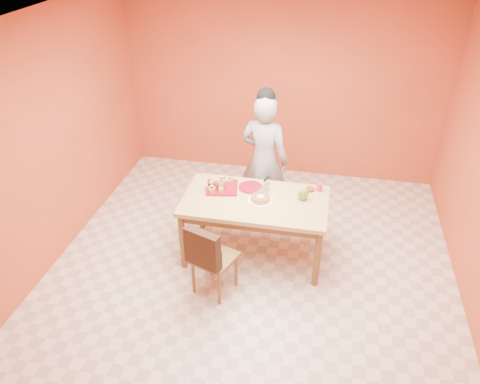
% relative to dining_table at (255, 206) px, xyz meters
% --- Properties ---
extents(floor, '(5.00, 5.00, 0.00)m').
position_rel_dining_table_xyz_m(floor, '(0.02, -0.41, -0.67)').
color(floor, silver).
rests_on(floor, ground).
extents(ceiling, '(5.00, 5.00, 0.00)m').
position_rel_dining_table_xyz_m(ceiling, '(0.02, -0.41, 2.03)').
color(ceiling, white).
rests_on(ceiling, wall_back).
extents(wall_back, '(4.50, 0.00, 4.50)m').
position_rel_dining_table_xyz_m(wall_back, '(0.02, 2.09, 0.68)').
color(wall_back, '#D34A30').
rests_on(wall_back, floor).
extents(wall_left, '(0.00, 5.00, 5.00)m').
position_rel_dining_table_xyz_m(wall_left, '(-2.23, -0.41, 0.68)').
color(wall_left, '#D34A30').
rests_on(wall_left, floor).
extents(dining_table, '(1.60, 0.90, 0.76)m').
position_rel_dining_table_xyz_m(dining_table, '(0.00, 0.00, 0.00)').
color(dining_table, tan).
rests_on(dining_table, floor).
extents(dining_chair, '(0.53, 0.59, 0.88)m').
position_rel_dining_table_xyz_m(dining_chair, '(-0.30, -0.69, -0.21)').
color(dining_chair, brown).
rests_on(dining_chair, floor).
extents(pastry_pile, '(0.31, 0.31, 0.10)m').
position_rel_dining_table_xyz_m(pastry_pile, '(-0.41, 0.16, 0.17)').
color(pastry_pile, tan).
rests_on(pastry_pile, pastry_platter).
extents(person, '(0.69, 0.53, 1.69)m').
position_rel_dining_table_xyz_m(person, '(-0.03, 0.78, 0.18)').
color(person, gray).
rests_on(person, floor).
extents(pastry_platter, '(0.41, 0.41, 0.02)m').
position_rel_dining_table_xyz_m(pastry_platter, '(-0.41, 0.16, 0.10)').
color(pastry_platter, maroon).
rests_on(pastry_platter, dining_table).
extents(red_dinner_plate, '(0.30, 0.30, 0.02)m').
position_rel_dining_table_xyz_m(red_dinner_plate, '(-0.09, 0.23, 0.10)').
color(red_dinner_plate, maroon).
rests_on(red_dinner_plate, dining_table).
extents(white_cake_plate, '(0.32, 0.32, 0.01)m').
position_rel_dining_table_xyz_m(white_cake_plate, '(0.06, -0.02, 0.10)').
color(white_cake_plate, white).
rests_on(white_cake_plate, dining_table).
extents(sponge_cake, '(0.22, 0.22, 0.05)m').
position_rel_dining_table_xyz_m(sponge_cake, '(0.06, -0.02, 0.13)').
color(sponge_cake, '#EA953C').
rests_on(sponge_cake, white_cake_plate).
extents(cake_server, '(0.12, 0.25, 0.01)m').
position_rel_dining_table_xyz_m(cake_server, '(0.07, 0.16, 0.16)').
color(cake_server, silver).
rests_on(cake_server, sponge_cake).
extents(egg_ornament, '(0.15, 0.13, 0.16)m').
position_rel_dining_table_xyz_m(egg_ornament, '(0.51, 0.10, 0.17)').
color(egg_ornament, olive).
rests_on(egg_ornament, dining_table).
extents(magenta_glass, '(0.07, 0.07, 0.09)m').
position_rel_dining_table_xyz_m(magenta_glass, '(0.68, 0.33, 0.14)').
color(magenta_glass, '#D9205E').
rests_on(magenta_glass, dining_table).
extents(checker_tin, '(0.13, 0.13, 0.03)m').
position_rel_dining_table_xyz_m(checker_tin, '(0.58, 0.31, 0.11)').
color(checker_tin, '#37210F').
rests_on(checker_tin, dining_table).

